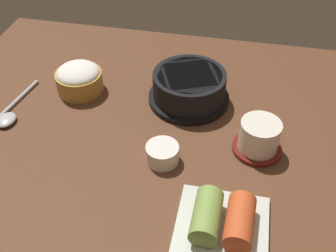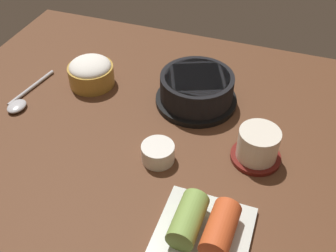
{
  "view_description": "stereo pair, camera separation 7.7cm",
  "coord_description": "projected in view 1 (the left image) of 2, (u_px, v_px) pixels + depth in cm",
  "views": [
    {
      "loc": [
        13.52,
        -57.85,
        56.47
      ],
      "look_at": [
        2.0,
        -2.0,
        5.0
      ],
      "focal_mm": 43.18,
      "sensor_mm": 36.0,
      "label": 1
    },
    {
      "loc": [
        20.92,
        -55.8,
        56.47
      ],
      "look_at": [
        2.0,
        -2.0,
        5.0
      ],
      "focal_mm": 43.18,
      "sensor_mm": 36.0,
      "label": 2
    }
  ],
  "objects": [
    {
      "name": "spoon",
      "position": [
        10.0,
        113.0,
        0.83
      ],
      "size": [
        4.4,
        16.44,
        1.35
      ],
      "color": "#B7B7BC",
      "rests_on": "dining_table"
    },
    {
      "name": "tea_cup_with_saucer",
      "position": [
        259.0,
        137.0,
        0.74
      ],
      "size": [
        9.27,
        9.27,
        6.58
      ],
      "color": "maroon",
      "rests_on": "dining_table"
    },
    {
      "name": "kimchi_plate",
      "position": [
        222.0,
        223.0,
        0.62
      ],
      "size": [
        14.35,
        14.35,
        5.37
      ],
      "color": "silver",
      "rests_on": "dining_table"
    },
    {
      "name": "rice_bowl",
      "position": [
        79.0,
        78.0,
        0.88
      ],
      "size": [
        10.15,
        10.15,
        6.35
      ],
      "color": "#B78C38",
      "rests_on": "dining_table"
    },
    {
      "name": "dining_table",
      "position": [
        160.0,
        133.0,
        0.81
      ],
      "size": [
        100.0,
        76.0,
        2.0
      ],
      "primitive_type": "cube",
      "color": "#56331E",
      "rests_on": "ground"
    },
    {
      "name": "banchan_cup_center",
      "position": [
        162.0,
        153.0,
        0.73
      ],
      "size": [
        6.08,
        6.08,
        3.44
      ],
      "color": "white",
      "rests_on": "dining_table"
    },
    {
      "name": "stone_pot",
      "position": [
        189.0,
        87.0,
        0.85
      ],
      "size": [
        17.35,
        17.35,
        6.72
      ],
      "color": "black",
      "rests_on": "dining_table"
    }
  ]
}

